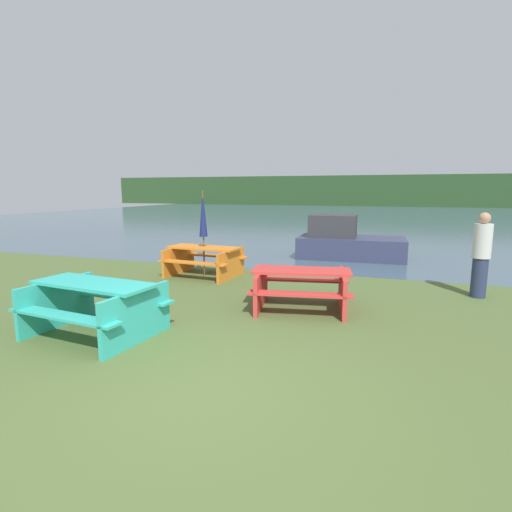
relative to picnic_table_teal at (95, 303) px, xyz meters
name	(u,v)px	position (x,y,z in m)	size (l,w,h in m)	color
ground_plane	(198,394)	(2.26, -1.10, -0.48)	(60.00, 60.00, 0.00)	#516633
water	(372,215)	(2.26, 30.40, -0.49)	(60.00, 50.00, 0.00)	#425B6B
far_treeline	(382,191)	(2.26, 50.40, 1.52)	(80.00, 1.60, 4.00)	#284723
picnic_table_teal	(95,303)	(0.00, 0.00, 0.00)	(1.99, 1.55, 0.80)	#33B7A8
picnic_table_red	(301,285)	(2.59, 2.30, -0.05)	(1.97, 1.67, 0.72)	red
picnic_table_orange	(204,258)	(-0.32, 4.23, -0.03)	(1.86, 1.49, 0.74)	orange
umbrella_navy	(203,215)	(-0.32, 4.23, 1.05)	(0.20, 0.20, 2.13)	brown
boat	(347,242)	(2.71, 8.20, 0.01)	(3.33, 1.89, 1.35)	#333856
person	(481,255)	(5.78, 4.23, 0.37)	(0.34, 0.34, 1.70)	#283351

